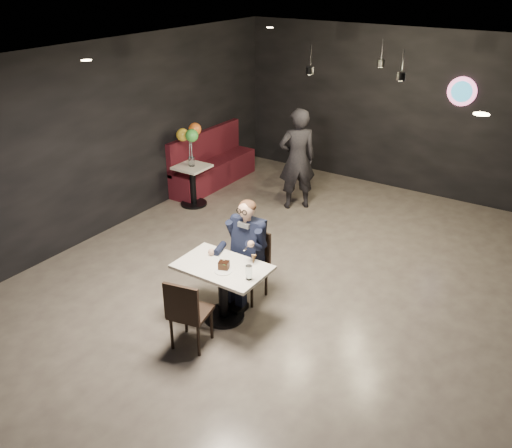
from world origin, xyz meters
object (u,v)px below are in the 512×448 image
Objects in this scene: chair_near at (191,311)px; seated_man at (248,249)px; chair_far at (248,267)px; passerby at (297,159)px; balloon_vase at (192,162)px; sundae_glass at (249,272)px; booth_bench at (213,159)px; main_table at (223,292)px; side_table at (193,187)px.

seated_man is at bearing 77.58° from chair_near.
chair_far is at bearing 77.58° from chair_near.
balloon_vase is at bearing -13.79° from passerby.
passerby reaches higher than sundae_glass.
chair_near is 4.99m from booth_bench.
chair_near is at bearing 58.37° from passerby.
sundae_glass is 1.07× the size of balloon_vase.
seated_man is 4.09m from booth_bench.
sundae_glass is at bearing -55.07° from chair_far.
sundae_glass reaches higher than balloon_vase.
chair_far is 3.22m from balloon_vase.
chair_far reaches higher than main_table.
balloon_vase is (-2.53, 1.95, 0.37)m from chair_far.
main_table is at bearing -90.00° from chair_far.
sundae_glass reaches higher than side_table.
seated_man is at bearing 90.00° from main_table.
booth_bench is (-2.83, 2.95, -0.19)m from seated_man.
main_table reaches higher than side_table.
sundae_glass reaches higher than chair_far.
chair_near is 4.03m from balloon_vase.
side_table is (0.30, -1.00, -0.19)m from booth_bench.
booth_bench is 13.17× the size of balloon_vase.
sundae_glass is at bearing -55.07° from seated_man.
seated_man is 3.20m from balloon_vase.
main_table is at bearing 77.58° from chair_near.
booth_bench reaches higher than balloon_vase.
chair_far is 0.64× the size of seated_man.
chair_far is 5.68× the size of balloon_vase.
sundae_glass is 3.92m from balloon_vase.
side_table is (-2.53, 3.11, -0.12)m from chair_near.
chair_far is 0.51× the size of passerby.
balloon_vase is at bearing 142.39° from seated_man.
balloon_vase is 1.86m from passerby.
passerby is (-0.93, 3.45, 0.53)m from main_table.
balloon_vase is at bearing 116.71° from chair_near.
main_table is 3.56m from side_table.
balloon_vase is at bearing 139.07° from sundae_glass.
passerby is (-1.36, 3.52, 0.07)m from sundae_glass.
booth_bench is at bearing 133.83° from chair_far.
chair_near is 0.64× the size of seated_man.
side_table is 4.25× the size of balloon_vase.
booth_bench is (-2.83, 2.95, 0.07)m from chair_far.
seated_man is at bearing -37.61° from side_table.
sundae_glass is at bearing 66.65° from passerby.
main_table is 0.76× the size of seated_man.
sundae_glass reaches higher than main_table.
passerby is at bearing 107.79° from chair_far.
booth_bench is 1.18× the size of passerby.
chair_far is 3.20m from side_table.
main_table is 4.50m from booth_bench.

